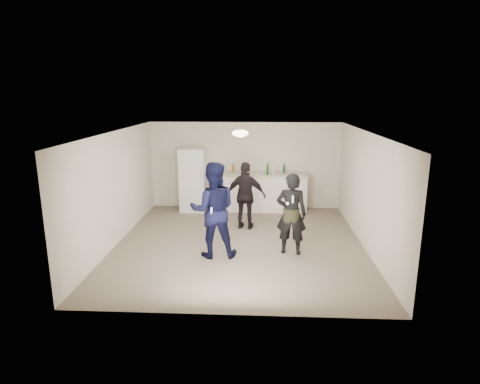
{
  "coord_description": "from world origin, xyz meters",
  "views": [
    {
      "loc": [
        0.45,
        -8.49,
        3.31
      ],
      "look_at": [
        0.0,
        0.2,
        1.15
      ],
      "focal_mm": 30.0,
      "sensor_mm": 36.0,
      "label": 1
    }
  ],
  "objects_px": {
    "man": "(213,210)",
    "woman": "(291,214)",
    "shaker": "(244,169)",
    "counter": "(260,193)",
    "fridge": "(193,180)",
    "spectator": "(246,196)"
  },
  "relations": [
    {
      "from": "counter",
      "to": "man",
      "type": "height_order",
      "value": "man"
    },
    {
      "from": "spectator",
      "to": "fridge",
      "type": "bearing_deg",
      "value": -34.95
    },
    {
      "from": "shaker",
      "to": "woman",
      "type": "distance_m",
      "value": 3.48
    },
    {
      "from": "woman",
      "to": "spectator",
      "type": "distance_m",
      "value": 1.85
    },
    {
      "from": "shaker",
      "to": "woman",
      "type": "xyz_separation_m",
      "value": [
        1.13,
        -3.28,
        -0.31
      ]
    },
    {
      "from": "man",
      "to": "woman",
      "type": "xyz_separation_m",
      "value": [
        1.6,
        0.21,
        -0.12
      ]
    },
    {
      "from": "shaker",
      "to": "counter",
      "type": "bearing_deg",
      "value": -13.6
    },
    {
      "from": "man",
      "to": "woman",
      "type": "distance_m",
      "value": 1.62
    },
    {
      "from": "fridge",
      "to": "shaker",
      "type": "xyz_separation_m",
      "value": [
        1.44,
        0.19,
        0.28
      ]
    },
    {
      "from": "woman",
      "to": "spectator",
      "type": "xyz_separation_m",
      "value": [
        -1.0,
        1.55,
        -0.03
      ]
    },
    {
      "from": "counter",
      "to": "shaker",
      "type": "relative_size",
      "value": 15.29
    },
    {
      "from": "shaker",
      "to": "spectator",
      "type": "relative_size",
      "value": 0.1
    },
    {
      "from": "shaker",
      "to": "fridge",
      "type": "bearing_deg",
      "value": -172.59
    },
    {
      "from": "fridge",
      "to": "shaker",
      "type": "distance_m",
      "value": 1.48
    },
    {
      "from": "counter",
      "to": "fridge",
      "type": "relative_size",
      "value": 1.44
    },
    {
      "from": "fridge",
      "to": "man",
      "type": "height_order",
      "value": "man"
    },
    {
      "from": "fridge",
      "to": "counter",
      "type": "bearing_deg",
      "value": 2.08
    },
    {
      "from": "man",
      "to": "spectator",
      "type": "bearing_deg",
      "value": -115.32
    },
    {
      "from": "man",
      "to": "fridge",
      "type": "bearing_deg",
      "value": -80.12
    },
    {
      "from": "shaker",
      "to": "man",
      "type": "bearing_deg",
      "value": -97.71
    },
    {
      "from": "man",
      "to": "woman",
      "type": "bearing_deg",
      "value": -178.98
    },
    {
      "from": "fridge",
      "to": "woman",
      "type": "relative_size",
      "value": 1.04
    }
  ]
}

